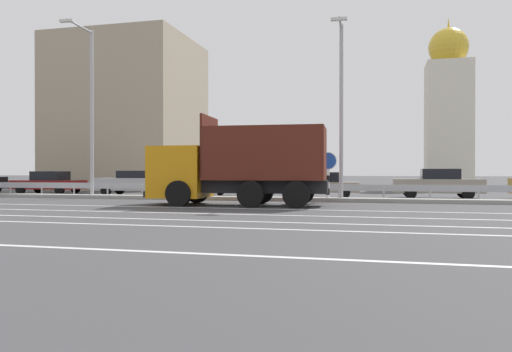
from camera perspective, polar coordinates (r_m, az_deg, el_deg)
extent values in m
plane|color=#424244|center=(22.35, 0.64, -3.08)|extent=(320.00, 320.00, 0.00)
cube|color=silver|center=(19.01, -3.41, -3.69)|extent=(57.85, 0.16, 0.01)
cube|color=silver|center=(16.64, -6.07, -4.29)|extent=(57.85, 0.16, 0.01)
cube|color=silver|center=(14.61, -9.08, -4.95)|extent=(57.85, 0.16, 0.01)
cube|color=silver|center=(13.14, -11.91, -5.56)|extent=(57.85, 0.16, 0.01)
cube|color=silver|center=(9.87, -21.91, -7.58)|extent=(57.85, 0.16, 0.01)
cube|color=gray|center=(24.06, 1.64, -2.62)|extent=(31.82, 1.10, 0.18)
cube|color=#9EA0A5|center=(25.29, 2.28, -1.27)|extent=(57.85, 0.04, 0.32)
cylinder|color=#ADADB2|center=(32.58, -26.25, -1.48)|extent=(0.09, 0.09, 0.62)
cylinder|color=#ADADB2|center=(31.24, -23.29, -1.55)|extent=(0.09, 0.09, 0.62)
cylinder|color=#ADADB2|center=(29.99, -20.08, -1.62)|extent=(0.09, 0.09, 0.62)
cylinder|color=#ADADB2|center=(28.85, -16.61, -1.69)|extent=(0.09, 0.09, 0.62)
cylinder|color=#ADADB2|center=(27.82, -12.85, -1.76)|extent=(0.09, 0.09, 0.62)
cylinder|color=#ADADB2|center=(26.92, -8.83, -1.83)|extent=(0.09, 0.09, 0.62)
cylinder|color=#ADADB2|center=(26.15, -4.56, -1.89)|extent=(0.09, 0.09, 0.62)
cylinder|color=#ADADB2|center=(25.55, -0.05, -1.95)|extent=(0.09, 0.09, 0.62)
cylinder|color=#ADADB2|center=(25.10, 4.64, -1.99)|extent=(0.09, 0.09, 0.62)
cylinder|color=#ADADB2|center=(24.84, 9.48, -2.02)|extent=(0.09, 0.09, 0.62)
cylinder|color=#ADADB2|center=(24.75, 14.38, -2.04)|extent=(0.09, 0.09, 0.62)
cylinder|color=#ADADB2|center=(24.84, 19.28, -2.04)|extent=(0.09, 0.09, 0.62)
cylinder|color=#ADADB2|center=(25.11, 24.11, -2.03)|extent=(0.09, 0.09, 0.62)
cube|color=orange|center=(21.38, -8.56, 0.45)|extent=(2.34, 2.64, 2.13)
cube|color=black|center=(21.77, -11.30, 1.41)|extent=(0.17, 2.15, 0.81)
cube|color=black|center=(21.80, -11.38, -1.95)|extent=(0.26, 2.46, 0.24)
cube|color=black|center=(20.49, 1.08, -1.21)|extent=(5.16, 1.70, 0.53)
cube|color=#511E14|center=(20.48, 1.08, -0.30)|extent=(5.02, 2.72, 0.12)
cube|color=#511E14|center=(19.36, 0.51, 2.85)|extent=(4.87, 0.41, 2.04)
cube|color=#511E14|center=(21.63, 1.59, 2.60)|extent=(4.87, 0.41, 2.04)
cube|color=#511E14|center=(21.03, -5.36, 3.35)|extent=(0.26, 2.41, 2.54)
cube|color=#511E14|center=(20.23, 7.77, 2.74)|extent=(0.26, 2.41, 2.04)
cylinder|color=black|center=(20.13, -8.83, -2.00)|extent=(1.06, 0.39, 1.04)
cylinder|color=black|center=(22.46, -6.74, -1.74)|extent=(1.06, 0.39, 1.04)
cylinder|color=black|center=(19.36, -0.64, -2.09)|extent=(1.06, 0.39, 1.04)
cylinder|color=black|center=(21.77, 0.63, -1.81)|extent=(1.06, 0.39, 1.04)
cylinder|color=black|center=(19.09, 4.61, -2.12)|extent=(1.06, 0.39, 1.04)
cylinder|color=black|center=(21.53, 5.30, -1.83)|extent=(1.06, 0.39, 1.04)
cylinder|color=white|center=(23.61, 8.22, -2.53)|extent=(0.16, 0.16, 0.31)
cylinder|color=black|center=(23.59, 8.22, -1.79)|extent=(0.16, 0.16, 0.31)
cylinder|color=white|center=(23.58, 8.22, -1.05)|extent=(0.16, 0.16, 0.31)
cylinder|color=black|center=(23.58, 8.22, -0.30)|extent=(0.16, 0.16, 0.31)
cylinder|color=white|center=(23.58, 8.22, 0.44)|extent=(0.16, 0.16, 0.31)
cylinder|color=#1E4CB2|center=(23.58, 8.22, 1.73)|extent=(0.75, 0.03, 0.75)
cylinder|color=white|center=(23.58, 8.22, 1.73)|extent=(0.81, 0.02, 0.81)
cylinder|color=#ADADB2|center=(28.18, -18.25, 6.75)|extent=(0.18, 0.18, 8.96)
cylinder|color=#ADADB2|center=(27.97, -19.50, 15.84)|extent=(0.26, 2.39, 0.10)
cube|color=silver|center=(26.96, -20.82, 16.25)|extent=(0.71, 0.25, 0.12)
cylinder|color=#ADADB2|center=(23.84, 9.72, 7.11)|extent=(0.18, 0.18, 8.29)
cylinder|color=#ADADB2|center=(23.85, 9.60, 16.91)|extent=(0.12, 1.62, 0.10)
cube|color=silver|center=(23.05, 9.46, 17.28)|extent=(0.70, 0.21, 0.12)
cube|color=maroon|center=(34.46, -22.62, -0.91)|extent=(4.45, 2.15, 0.56)
cube|color=black|center=(34.38, -22.44, 0.02)|extent=(1.92, 1.78, 0.57)
cylinder|color=black|center=(34.50, -25.32, -1.38)|extent=(0.61, 0.23, 0.60)
cylinder|color=black|center=(35.97, -23.61, -1.31)|extent=(0.61, 0.23, 0.60)
cylinder|color=black|center=(32.98, -21.54, -1.45)|extent=(0.61, 0.23, 0.60)
cylinder|color=black|center=(34.51, -19.92, -1.37)|extent=(0.61, 0.23, 0.60)
cube|color=#A3A3A8|center=(30.59, -13.69, -0.90)|extent=(4.60, 2.23, 0.73)
cube|color=black|center=(30.53, -13.46, 0.18)|extent=(2.00, 1.82, 0.43)
cylinder|color=black|center=(30.38, -16.77, -1.60)|extent=(0.61, 0.24, 0.60)
cylinder|color=black|center=(32.01, -15.30, -1.50)|extent=(0.61, 0.24, 0.60)
cylinder|color=black|center=(29.23, -11.91, -1.67)|extent=(0.61, 0.24, 0.60)
cylinder|color=black|center=(30.92, -10.65, -1.56)|extent=(0.61, 0.24, 0.60)
cube|color=black|center=(28.54, -2.44, -1.19)|extent=(4.04, 2.01, 0.53)
cube|color=black|center=(28.49, -2.22, -0.12)|extent=(1.73, 1.71, 0.54)
cylinder|color=black|center=(28.14, -5.40, -1.75)|extent=(0.61, 0.22, 0.60)
cylinder|color=black|center=(29.80, -4.13, -1.62)|extent=(0.61, 0.22, 0.60)
cylinder|color=black|center=(27.32, -0.60, -1.81)|extent=(0.61, 0.22, 0.60)
cylinder|color=black|center=(29.03, 0.43, -1.68)|extent=(0.61, 0.22, 0.60)
cube|color=gray|center=(27.10, 7.47, -1.26)|extent=(4.10, 1.90, 0.54)
cube|color=black|center=(27.08, 7.73, -0.13)|extent=(1.76, 1.57, 0.53)
cylinder|color=black|center=(26.42, 4.67, -1.89)|extent=(0.61, 0.23, 0.60)
cylinder|color=black|center=(28.00, 5.03, -1.76)|extent=(0.61, 0.23, 0.60)
cylinder|color=black|center=(26.26, 10.07, -1.91)|extent=(0.61, 0.23, 0.60)
cylinder|color=black|center=(27.85, 10.12, -1.77)|extent=(0.61, 0.23, 0.60)
cube|color=gray|center=(27.68, 20.00, -1.06)|extent=(4.46, 1.75, 0.72)
cube|color=black|center=(27.68, 20.28, 0.22)|extent=(1.88, 1.52, 0.53)
cylinder|color=black|center=(26.76, 17.26, -1.88)|extent=(0.60, 0.21, 0.60)
cylinder|color=black|center=(28.38, 17.06, -1.75)|extent=(0.60, 0.21, 0.60)
cylinder|color=black|center=(27.07, 23.09, -1.87)|extent=(0.60, 0.21, 0.60)
cylinder|color=black|center=(28.67, 22.57, -1.74)|extent=(0.60, 0.21, 0.60)
cube|color=tan|center=(42.46, -14.38, 6.75)|extent=(10.52, 9.32, 12.10)
cube|color=silver|center=(44.93, 21.11, 5.38)|extent=(3.60, 3.60, 10.52)
sphere|color=gold|center=(45.96, 21.13, 13.55)|extent=(3.24, 3.24, 3.24)
cone|color=gold|center=(46.43, 21.14, 15.83)|extent=(0.30, 0.30, 1.20)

